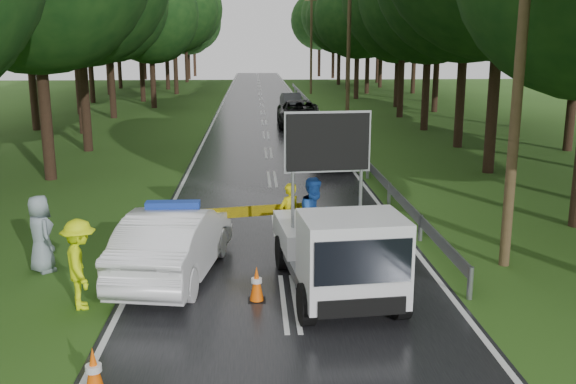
{
  "coord_description": "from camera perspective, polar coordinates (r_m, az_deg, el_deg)",
  "views": [
    {
      "loc": [
        -0.67,
        -12.1,
        5.14
      ],
      "look_at": [
        0.2,
        4.31,
        1.3
      ],
      "focal_mm": 40.0,
      "sensor_mm": 36.0,
      "label": 1
    }
  ],
  "objects": [
    {
      "name": "guardrail",
      "position": [
        42.25,
        2.93,
        6.9
      ],
      "size": [
        0.12,
        60.06,
        0.7
      ],
      "color": "gray",
      "rests_on": "ground"
    },
    {
      "name": "queue_car_first",
      "position": [
        27.59,
        3.81,
        3.87
      ],
      "size": [
        1.84,
        4.18,
        1.4
      ],
      "primitive_type": "imported",
      "rotation": [
        0.0,
        0.0,
        0.04
      ],
      "color": "#3E3F45",
      "rests_on": "ground"
    },
    {
      "name": "cone_far",
      "position": [
        16.19,
        -0.09,
        -4.18
      ],
      "size": [
        0.31,
        0.31,
        0.65
      ],
      "color": "black",
      "rests_on": "ground"
    },
    {
      "name": "ground",
      "position": [
        13.16,
        0.13,
        -9.83
      ],
      "size": [
        160.0,
        160.0,
        0.0
      ],
      "primitive_type": "plane",
      "color": "#294A15",
      "rests_on": "ground"
    },
    {
      "name": "civilian",
      "position": [
        15.73,
        2.39,
        -2.19
      ],
      "size": [
        1.21,
        1.18,
        1.96
      ],
      "primitive_type": "imported",
      "rotation": [
        0.0,
        0.0,
        0.7
      ],
      "color": "#1946A3",
      "rests_on": "ground"
    },
    {
      "name": "officer",
      "position": [
        16.19,
        0.11,
        -2.17
      ],
      "size": [
        0.75,
        0.71,
        1.72
      ],
      "primitive_type": "imported",
      "rotation": [
        0.0,
        0.0,
        3.79
      ],
      "color": "yellow",
      "rests_on": "ground"
    },
    {
      "name": "cone_left_mid",
      "position": [
        15.89,
        -7.82,
        -4.43
      ],
      "size": [
        0.36,
        0.36,
        0.77
      ],
      "color": "black",
      "rests_on": "ground"
    },
    {
      "name": "utility_pole_mid",
      "position": [
        40.53,
        5.42,
        12.99
      ],
      "size": [
        1.4,
        0.24,
        10.0
      ],
      "color": "#473821",
      "rests_on": "ground"
    },
    {
      "name": "barrier",
      "position": [
        16.13,
        -3.39,
        -2.23
      ],
      "size": [
        2.73,
        0.63,
        1.15
      ],
      "rotation": [
        0.0,
        0.0,
        0.21
      ],
      "color": "yellow",
      "rests_on": "ground"
    },
    {
      "name": "cone_near_left",
      "position": [
        10.18,
        -16.87,
        -15.22
      ],
      "size": [
        0.39,
        0.39,
        0.82
      ],
      "color": "black",
      "rests_on": "ground"
    },
    {
      "name": "police_sedan",
      "position": [
        14.55,
        -10.07,
        -4.44
      ],
      "size": [
        2.42,
        4.99,
        1.73
      ],
      "rotation": [
        0.0,
        0.0,
        2.98
      ],
      "color": "white",
      "rests_on": "ground"
    },
    {
      "name": "work_truck",
      "position": [
        13.24,
        4.51,
        -5.14
      ],
      "size": [
        2.47,
        4.77,
        3.67
      ],
      "rotation": [
        0.0,
        0.0,
        0.1
      ],
      "color": "gray",
      "rests_on": "ground"
    },
    {
      "name": "cone_right",
      "position": [
        14.75,
        9.2,
        -6.07
      ],
      "size": [
        0.32,
        0.32,
        0.67
      ],
      "color": "black",
      "rests_on": "ground"
    },
    {
      "name": "utility_pole_near",
      "position": [
        15.27,
        20.03,
        12.1
      ],
      "size": [
        1.4,
        0.24,
        10.0
      ],
      "color": "#473821",
      "rests_on": "ground"
    },
    {
      "name": "cone_center",
      "position": [
        13.13,
        -2.8,
        -8.2
      ],
      "size": [
        0.35,
        0.35,
        0.75
      ],
      "color": "black",
      "rests_on": "ground"
    },
    {
      "name": "road",
      "position": [
        42.42,
        -2.13,
        6.2
      ],
      "size": [
        7.0,
        140.0,
        0.02
      ],
      "primitive_type": "cube",
      "color": "black",
      "rests_on": "ground"
    },
    {
      "name": "bystander_right",
      "position": [
        15.65,
        -21.14,
        -3.49
      ],
      "size": [
        0.99,
        1.04,
        1.79
      ],
      "primitive_type": "imported",
      "rotation": [
        0.0,
        0.0,
        2.23
      ],
      "color": "#84949F",
      "rests_on": "ground"
    },
    {
      "name": "queue_car_fourth",
      "position": [
        50.12,
        0.32,
        8.03
      ],
      "size": [
        1.72,
        4.1,
        1.32
      ],
      "primitive_type": "imported",
      "rotation": [
        0.0,
        0.0,
        0.08
      ],
      "color": "#383B3F",
      "rests_on": "ground"
    },
    {
      "name": "queue_car_third",
      "position": [
        40.15,
        1.03,
        6.97
      ],
      "size": [
        2.77,
        5.88,
        1.63
      ],
      "primitive_type": "imported",
      "rotation": [
        0.0,
        0.0,
        -0.01
      ],
      "color": "black",
      "rests_on": "ground"
    },
    {
      "name": "utility_pole_far",
      "position": [
        66.36,
        2.08,
        13.09
      ],
      "size": [
        1.4,
        0.24,
        10.0
      ],
      "color": "#473821",
      "rests_on": "ground"
    },
    {
      "name": "queue_car_second",
      "position": [
        33.45,
        1.76,
        5.46
      ],
      "size": [
        1.88,
        4.57,
        1.32
      ],
      "primitive_type": "imported",
      "rotation": [
        0.0,
        0.0,
        0.01
      ],
      "color": "#AAACB3",
      "rests_on": "ground"
    },
    {
      "name": "bystander_left",
      "position": [
        13.27,
        -18.01,
        -6.12
      ],
      "size": [
        1.02,
        1.32,
        1.81
      ],
      "primitive_type": "imported",
      "rotation": [
        0.0,
        0.0,
        1.91
      ],
      "color": "#E1FF0D",
      "rests_on": "ground"
    }
  ]
}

